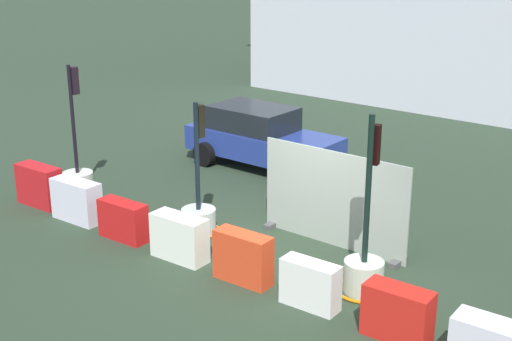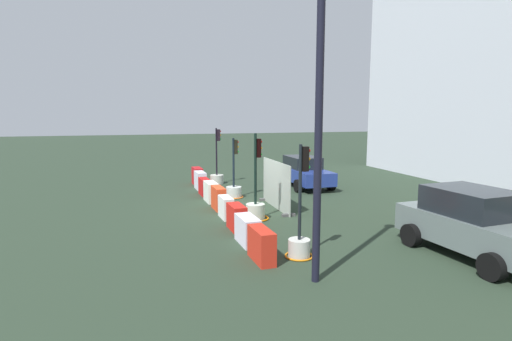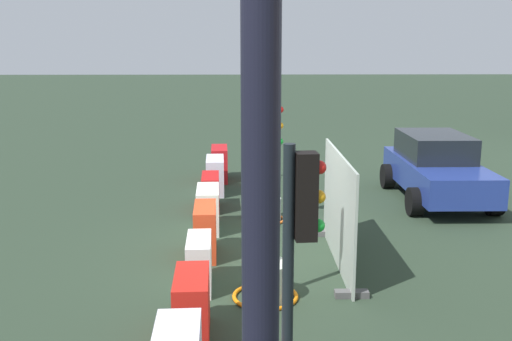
# 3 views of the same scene
# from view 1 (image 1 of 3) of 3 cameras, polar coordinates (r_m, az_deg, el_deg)

# --- Properties ---
(ground_plane) EXTENTS (120.00, 120.00, 0.00)m
(ground_plane) POSITION_cam_1_polar(r_m,az_deg,el_deg) (13.04, 1.52, -7.45)
(ground_plane) COLOR #273627
(traffic_light_0) EXTENTS (0.71, 0.71, 2.99)m
(traffic_light_0) POSITION_cam_1_polar(r_m,az_deg,el_deg) (16.84, -14.25, -0.13)
(traffic_light_0) COLOR beige
(traffic_light_0) RESTS_ON ground_plane
(traffic_light_1) EXTENTS (0.86, 0.86, 2.69)m
(traffic_light_1) POSITION_cam_1_polar(r_m,az_deg,el_deg) (14.21, -4.66, -3.42)
(traffic_light_1) COLOR #B1B8B2
(traffic_light_1) RESTS_ON ground_plane
(traffic_light_2) EXTENTS (0.97, 0.97, 3.07)m
(traffic_light_2) POSITION_cam_1_polar(r_m,az_deg,el_deg) (12.00, 8.76, -7.71)
(traffic_light_2) COLOR beige
(traffic_light_2) RESTS_ON ground_plane
(construction_barrier_0) EXTENTS (1.14, 0.47, 0.91)m
(construction_barrier_0) POSITION_cam_1_polar(r_m,az_deg,el_deg) (16.26, -17.15, -1.17)
(construction_barrier_0) COLOR red
(construction_barrier_0) RESTS_ON ground_plane
(construction_barrier_1) EXTENTS (1.17, 0.48, 0.88)m
(construction_barrier_1) POSITION_cam_1_polar(r_m,az_deg,el_deg) (15.18, -14.33, -2.38)
(construction_barrier_1) COLOR silver
(construction_barrier_1) RESTS_ON ground_plane
(construction_barrier_2) EXTENTS (1.07, 0.43, 0.78)m
(construction_barrier_2) POSITION_cam_1_polar(r_m,az_deg,el_deg) (14.09, -10.71, -4.00)
(construction_barrier_2) COLOR red
(construction_barrier_2) RESTS_ON ground_plane
(construction_barrier_3) EXTENTS (1.12, 0.48, 0.85)m
(construction_barrier_3) POSITION_cam_1_polar(r_m,az_deg,el_deg) (13.07, -6.22, -5.44)
(construction_barrier_3) COLOR white
(construction_barrier_3) RESTS_ON ground_plane
(construction_barrier_4) EXTENTS (1.07, 0.42, 0.90)m
(construction_barrier_4) POSITION_cam_1_polar(r_m,az_deg,el_deg) (12.18, -1.06, -7.08)
(construction_barrier_4) COLOR red
(construction_barrier_4) RESTS_ON ground_plane
(construction_barrier_5) EXTENTS (0.99, 0.40, 0.79)m
(construction_barrier_5) POSITION_cam_1_polar(r_m,az_deg,el_deg) (11.45, 4.42, -9.20)
(construction_barrier_5) COLOR white
(construction_barrier_5) RESTS_ON ground_plane
(construction_barrier_6) EXTENTS (1.03, 0.47, 0.83)m
(construction_barrier_6) POSITION_cam_1_polar(r_m,az_deg,el_deg) (10.79, 11.40, -11.29)
(construction_barrier_6) COLOR red
(construction_barrier_6) RESTS_ON ground_plane
(car_blue_estate) EXTENTS (4.04, 2.02, 1.55)m
(car_blue_estate) POSITION_cam_1_polar(r_m,az_deg,el_deg) (18.08, 0.38, 2.72)
(car_blue_estate) COLOR navy
(car_blue_estate) RESTS_ON ground_plane
(site_fence_panel) EXTENTS (3.16, 0.50, 1.89)m
(site_fence_panel) POSITION_cam_1_polar(r_m,az_deg,el_deg) (13.49, 6.29, -2.52)
(site_fence_panel) COLOR #9AA79C
(site_fence_panel) RESTS_ON ground_plane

